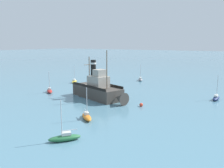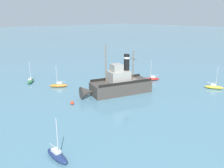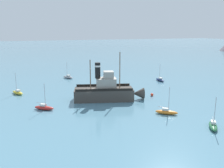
% 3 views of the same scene
% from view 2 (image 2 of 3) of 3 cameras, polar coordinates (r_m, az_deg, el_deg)
% --- Properties ---
extents(ground_plane, '(600.00, 600.00, 0.00)m').
position_cam_2_polar(ground_plane, '(49.81, 4.23, -1.44)').
color(ground_plane, teal).
extents(old_tugboat, '(7.70, 14.76, 9.90)m').
position_cam_2_polar(old_tugboat, '(46.99, 1.51, -0.16)').
color(old_tugboat, '#423D38').
rests_on(old_tugboat, ground).
extents(sailboat_green, '(3.68, 3.20, 4.90)m').
position_cam_2_polar(sailboat_green, '(58.23, -18.99, 0.74)').
color(sailboat_green, '#286B3D').
rests_on(sailboat_green, ground).
extents(sailboat_orange, '(3.21, 3.67, 4.90)m').
position_cam_2_polar(sailboat_orange, '(52.87, -12.71, -0.28)').
color(sailboat_orange, orange).
rests_on(sailboat_orange, ground).
extents(sailboat_yellow, '(3.85, 2.81, 4.90)m').
position_cam_2_polar(sailboat_yellow, '(54.85, 23.33, -0.63)').
color(sailboat_yellow, gold).
rests_on(sailboat_yellow, ground).
extents(sailboat_navy, '(3.80, 1.11, 4.90)m').
position_cam_2_polar(sailboat_navy, '(27.53, -13.07, -16.37)').
color(sailboat_navy, navy).
rests_on(sailboat_navy, ground).
extents(sailboat_red, '(3.15, 3.70, 4.90)m').
position_cam_2_polar(sailboat_red, '(57.69, 9.54, 1.28)').
color(sailboat_red, '#B22823').
rests_on(sailboat_red, ground).
extents(mooring_buoy, '(0.64, 0.64, 0.64)m').
position_cam_2_polar(mooring_buoy, '(42.21, -9.55, -4.47)').
color(mooring_buoy, red).
rests_on(mooring_buoy, ground).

